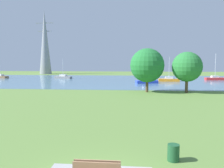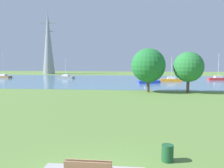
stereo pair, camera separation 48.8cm
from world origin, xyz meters
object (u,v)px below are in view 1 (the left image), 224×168
Objects in this scene: sailboat_orange at (169,80)px; sailboat_blue at (147,81)px; litter_bin at (173,153)px; sailboat_gray at (63,77)px; tree_east_far at (187,67)px; electricity_pylon at (45,42)px; sailboat_brown at (0,76)px; tree_east_near at (147,65)px; sailboat_red at (215,78)px.

sailboat_blue is at bearing -136.62° from sailboat_orange.
sailboat_blue is at bearing 88.45° from litter_bin.
sailboat_gray reaches higher than sailboat_blue.
electricity_pylon reaches higher than tree_east_far.
sailboat_gray is at bearing -59.06° from electricity_pylon.
sailboat_brown is 47.99m from tree_east_near.
litter_bin is 56.47m from sailboat_gray.
electricity_pylon is (-41.15, 29.53, 11.33)m from sailboat_orange.
sailboat_orange reaches higher than sailboat_blue.
sailboat_gray is at bearing 128.39° from tree_east_near.
tree_east_near is at bearing -34.22° from sailboat_brown.
electricity_pylon reaches higher than sailboat_orange.
litter_bin is at bearing -68.01° from sailboat_gray.
sailboat_blue is 25.40m from sailboat_gray.
tree_east_far is at bearing -91.16° from sailboat_orange.
sailboat_orange reaches higher than sailboat_gray.
electricity_pylon is at bearing 78.09° from sailboat_brown.
tree_east_near is (21.39, -27.00, 3.66)m from sailboat_gray.
electricity_pylon is (-35.66, 34.71, 11.34)m from sailboat_blue.
tree_east_far is 64.68m from electricity_pylon.
sailboat_blue is 0.22× the size of electricity_pylon.
sailboat_red is 28.39m from tree_east_far.
tree_east_far is at bearing -116.61° from sailboat_red.
sailboat_orange is (6.56, 45.25, 0.05)m from litter_bin.
tree_east_far reaches higher than sailboat_blue.
tree_east_far is at bearing 76.25° from litter_bin.
electricity_pylon is (-40.74, 49.61, 7.88)m from tree_east_far.
tree_east_far is (-12.62, -25.20, 3.44)m from sailboat_red.
tree_east_far is at bearing -30.80° from sailboat_brown.
electricity_pylon is (-34.58, 74.78, 11.38)m from litter_bin.
sailboat_brown is at bearing 145.78° from tree_east_near.
sailboat_red is 31.33m from tree_east_near.
tree_east_far reaches higher than litter_bin.
sailboat_red is 0.99× the size of tree_east_near.
tree_east_far is (6.16, 25.16, 3.50)m from litter_bin.
tree_east_near reaches higher than tree_east_far.
electricity_pylon is at bearing 155.42° from sailboat_red.
sailboat_gray is 28.48m from electricity_pylon.
sailboat_gray is 0.81× the size of tree_east_near.
sailboat_red is 59.76m from electricity_pylon.
sailboat_red is (18.78, 50.36, 0.06)m from litter_bin.
sailboat_gray is 0.23× the size of electricity_pylon.
sailboat_brown is 25.63m from electricity_pylon.
sailboat_orange is at bearing -14.40° from sailboat_gray.
sailboat_brown is (-45.89, 7.03, 0.02)m from sailboat_orange.
sailboat_blue is 20.48m from sailboat_red.
sailboat_brown is 1.21× the size of tree_east_far.
electricity_pylon reaches higher than sailboat_blue.
sailboat_blue is 0.69× the size of sailboat_brown.
litter_bin is 25.64m from tree_east_near.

